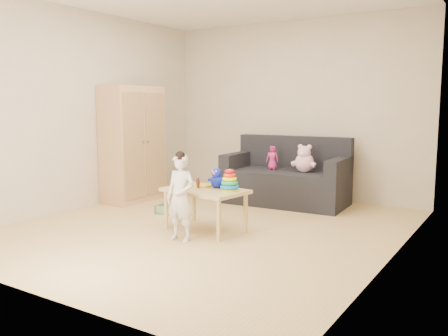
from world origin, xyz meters
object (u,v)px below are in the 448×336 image
Objects in this scene: wardrobe at (133,144)px; toddler at (181,198)px; sofa at (285,187)px; play_table at (205,210)px.

wardrobe is 1.88× the size of toddler.
toddler is (-0.12, -2.21, 0.20)m from sofa.
toddler reaches higher than sofa.
toddler is (0.01, -0.45, 0.20)m from play_table.
sofa is at bearing 83.68° from toddler.
wardrobe is at bearing 142.26° from toddler.
wardrobe reaches higher than play_table.
play_table is 1.02× the size of toddler.
wardrobe reaches higher than toddler.
wardrobe reaches higher than sofa.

